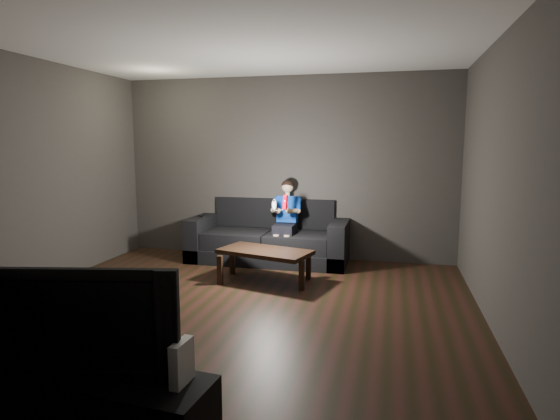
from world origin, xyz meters
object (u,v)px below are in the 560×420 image
(coffee_table, at_px, (265,254))
(sofa, at_px, (270,241))
(child, at_px, (286,213))
(media_console, at_px, (92,414))

(coffee_table, bearing_deg, sofa, 101.74)
(sofa, xyz_separation_m, coffee_table, (0.22, -1.08, 0.06))
(child, bearing_deg, media_console, -91.06)
(media_console, bearing_deg, coffee_table, 94.51)
(sofa, distance_m, coffee_table, 1.11)
(child, bearing_deg, coffee_table, -92.09)
(sofa, height_order, child, child)
(child, relative_size, media_console, 0.77)
(sofa, relative_size, coffee_table, 1.87)
(sofa, bearing_deg, media_console, -87.70)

